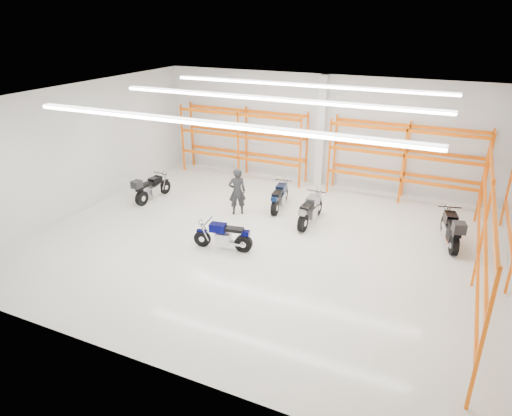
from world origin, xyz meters
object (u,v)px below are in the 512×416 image
at_px(motorcycle_main, 225,237).
at_px(motorcycle_back_b, 279,198).
at_px(structural_column, 321,132).
at_px(standing_man, 237,192).
at_px(motorcycle_back_c, 310,211).
at_px(motorcycle_back_a, 150,189).
at_px(motorcycle_back_d, 451,230).

height_order(motorcycle_main, motorcycle_back_b, motorcycle_back_b).
bearing_deg(structural_column, motorcycle_back_b, -99.26).
xyz_separation_m(motorcycle_back_b, structural_column, (0.51, 3.15, 1.80)).
xyz_separation_m(standing_man, structural_column, (1.72, 4.18, 1.40)).
xyz_separation_m(motorcycle_back_c, structural_column, (-0.92, 3.94, 1.77)).
distance_m(motorcycle_back_b, motorcycle_back_c, 1.63).
height_order(motorcycle_main, motorcycle_back_a, motorcycle_back_a).
bearing_deg(structural_column, motorcycle_back_d, -34.21).
height_order(motorcycle_main, standing_man, standing_man).
xyz_separation_m(motorcycle_main, standing_man, (-0.89, 2.58, 0.42)).
xyz_separation_m(motorcycle_back_d, standing_man, (-7.10, -0.52, 0.31)).
xyz_separation_m(motorcycle_back_c, motorcycle_back_d, (4.46, 0.28, 0.07)).
bearing_deg(motorcycle_back_b, standing_man, -139.61).
height_order(standing_man, structural_column, structural_column).
height_order(motorcycle_back_a, structural_column, structural_column).
xyz_separation_m(motorcycle_main, motorcycle_back_a, (-4.47, 2.28, 0.06)).
bearing_deg(motorcycle_main, motorcycle_back_a, 153.03).
xyz_separation_m(motorcycle_main, motorcycle_back_b, (0.31, 3.60, 0.02)).
bearing_deg(motorcycle_back_b, motorcycle_back_c, -28.72).
height_order(motorcycle_back_d, standing_man, standing_man).
relative_size(motorcycle_back_b, motorcycle_back_c, 0.94).
xyz_separation_m(motorcycle_back_d, structural_column, (-5.38, 3.66, 1.71)).
distance_m(motorcycle_back_a, standing_man, 3.61).
xyz_separation_m(motorcycle_back_b, motorcycle_back_c, (1.43, -0.78, 0.03)).
distance_m(motorcycle_back_c, structural_column, 4.41).
distance_m(motorcycle_main, structural_column, 7.04).
bearing_deg(structural_column, standing_man, -112.37).
bearing_deg(structural_column, motorcycle_main, -96.97).
relative_size(motorcycle_back_a, structural_column, 0.45).
bearing_deg(motorcycle_back_a, motorcycle_back_d, 4.38).
bearing_deg(motorcycle_back_c, motorcycle_back_a, -175.03).
bearing_deg(standing_man, motorcycle_back_a, -30.91).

